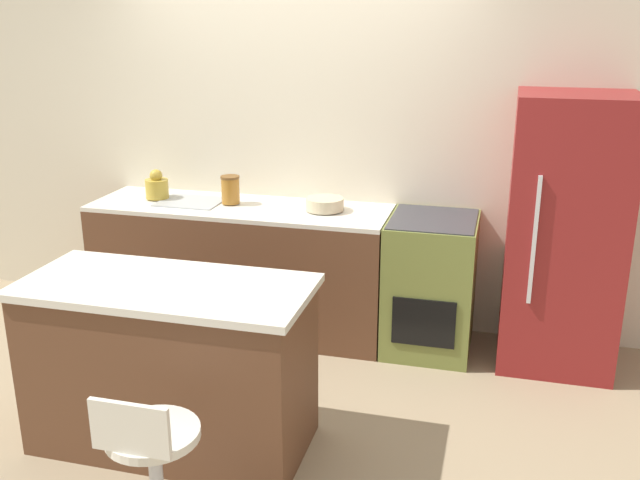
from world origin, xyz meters
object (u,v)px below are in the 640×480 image
Objects in this scene: stool_chair at (152,465)px; kettle at (157,186)px; mixing_bowl at (325,204)px; oven_range at (430,284)px; refrigerator at (565,234)px.

stool_chair is 2.53m from kettle.
mixing_bowl is (0.18, 2.21, 0.58)m from stool_chair.
refrigerator reaches higher than oven_range.
refrigerator reaches higher than kettle.
oven_range is at bearing -179.54° from refrigerator.
mixing_bowl reaches higher than stool_chair.
mixing_bowl reaches higher than oven_range.
oven_range is 3.54× the size of mixing_bowl.
mixing_bowl is at bearing 0.00° from kettle.
kettle reaches higher than oven_range.
oven_range is at bearing -0.72° from kettle.
refrigerator is (0.82, 0.01, 0.41)m from oven_range.
kettle is at bearing 180.00° from mixing_bowl.
refrigerator is 8.30× the size of kettle.
stool_chair is at bearing -64.32° from kettle.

